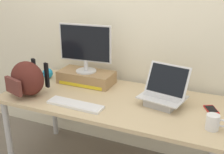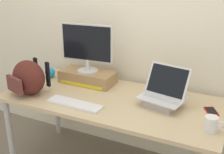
% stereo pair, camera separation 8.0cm
% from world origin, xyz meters
% --- Properties ---
extents(back_wall, '(7.00, 0.10, 2.60)m').
position_xyz_m(back_wall, '(0.00, 0.50, 1.30)').
color(back_wall, silver).
rests_on(back_wall, ground).
extents(desk, '(1.76, 0.79, 0.72)m').
position_xyz_m(desk, '(0.00, 0.00, 0.65)').
color(desk, tan).
rests_on(desk, ground).
extents(toner_box_yellow, '(0.49, 0.24, 0.11)m').
position_xyz_m(toner_box_yellow, '(-0.34, 0.21, 0.77)').
color(toner_box_yellow, '#9E7A51').
rests_on(toner_box_yellow, desk).
extents(desktop_monitor, '(0.47, 0.18, 0.42)m').
position_xyz_m(desktop_monitor, '(-0.34, 0.20, 1.06)').
color(desktop_monitor, silver).
rests_on(desktop_monitor, toner_box_yellow).
extents(open_laptop, '(0.37, 0.31, 0.29)m').
position_xyz_m(open_laptop, '(0.40, 0.05, 0.78)').
color(open_laptop, '#ADADB2').
rests_on(open_laptop, desk).
extents(external_keyboard, '(0.45, 0.13, 0.02)m').
position_xyz_m(external_keyboard, '(-0.20, -0.24, 0.73)').
color(external_keyboard, white).
rests_on(external_keyboard, desk).
extents(messenger_backpack, '(0.37, 0.33, 0.28)m').
position_xyz_m(messenger_backpack, '(-0.66, -0.21, 0.86)').
color(messenger_backpack, '#4C1E19').
rests_on(messenger_backpack, desk).
extents(coffee_mug, '(0.13, 0.09, 0.10)m').
position_xyz_m(coffee_mug, '(0.79, -0.18, 0.77)').
color(coffee_mug, silver).
rests_on(coffee_mug, desk).
extents(cell_phone, '(0.12, 0.15, 0.01)m').
position_xyz_m(cell_phone, '(0.75, 0.10, 0.72)').
color(cell_phone, red).
rests_on(cell_phone, desk).
extents(plush_toy, '(0.10, 0.10, 0.10)m').
position_xyz_m(plush_toy, '(-0.74, 0.17, 0.77)').
color(plush_toy, '#2393CC').
rests_on(plush_toy, desk).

